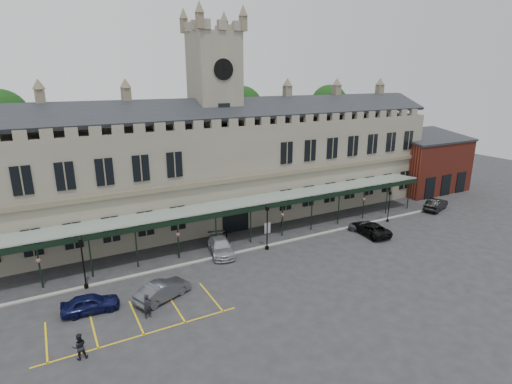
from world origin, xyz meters
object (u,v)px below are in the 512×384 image
car_right_b (436,204)px  person_b (79,346)px  person_a (148,306)px  traffic_cone (376,229)px  car_left_a (90,303)px  lamp_post_right (389,203)px  car_van (370,228)px  car_taxi (221,246)px  car_left_b (163,290)px  lamp_post_mid (267,222)px  station_building (217,168)px  lamp_post_left (82,257)px  clock_tower (215,113)px  sign_board (267,228)px  car_right_a (366,227)px

car_right_b → person_b: bearing=81.3°
person_a → person_b: (-4.90, -2.46, -0.05)m
traffic_cone → car_left_a: (-30.97, -1.62, 0.38)m
lamp_post_right → car_van: size_ratio=0.80×
lamp_post_right → car_taxi: lamp_post_right is taller
car_left_a → car_left_b: size_ratio=0.89×
car_left_a → lamp_post_mid: bearing=-73.3°
station_building → car_left_a: station_building is taller
traffic_cone → car_van: bearing=-171.0°
lamp_post_left → car_taxi: lamp_post_left is taller
traffic_cone → car_taxi: car_taxi is taller
clock_tower → lamp_post_right: 23.63m
clock_tower → car_taxi: clock_tower is taller
sign_board → car_taxi: size_ratio=0.24×
clock_tower → car_right_a: size_ratio=6.10×
clock_tower → person_b: 29.57m
car_left_b → car_right_a: (24.50, 2.91, -0.08)m
station_building → car_right_a: station_building is taller
traffic_cone → car_right_a: 1.27m
car_left_a → car_van: size_ratio=0.82×
station_building → clock_tower: clock_tower is taller
lamp_post_left → sign_board: size_ratio=3.76×
car_left_a → lamp_post_left: bearing=4.1°
car_van → lamp_post_left: bearing=-0.5°
person_a → car_left_b: bearing=29.2°
clock_tower → car_taxi: bearing=-112.0°
car_right_b → traffic_cone: bearing=79.2°
clock_tower → lamp_post_mid: bearing=-86.4°
car_right_a → car_right_b: (13.94, 1.60, 0.11)m
lamp_post_left → clock_tower: bearing=32.4°
car_left_a → car_left_b: 5.40m
lamp_post_left → lamp_post_right: bearing=-0.8°
car_taxi → car_right_b: (30.88, -1.24, 0.05)m
lamp_post_right → car_left_a: (-34.75, -3.51, -1.72)m
car_left_b → car_taxi: size_ratio=0.90×
car_right_a → person_a: size_ratio=2.14×
car_left_b → car_van: 24.61m
lamp_post_right → person_b: size_ratio=2.29×
car_right_a → person_a: person_a is taller
clock_tower → traffic_cone: size_ratio=36.15×
car_left_b → car_right_b: size_ratio=0.96×
sign_board → lamp_post_left: bearing=-166.3°
lamp_post_left → car_right_b: 43.74m
lamp_post_mid → person_b: size_ratio=2.79×
clock_tower → person_b: clock_tower is taller
traffic_cone → clock_tower: bearing=137.3°
lamp_post_mid → lamp_post_right: 17.23m
car_right_b → person_a: (-40.14, -6.51, 0.15)m
traffic_cone → car_right_a: bearing=158.1°
clock_tower → person_b: bearing=-132.2°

